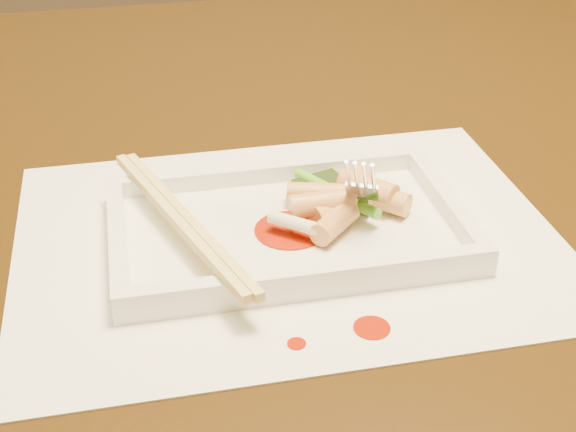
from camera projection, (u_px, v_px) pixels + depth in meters
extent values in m
cube|color=black|center=(265.00, 163.00, 0.74)|extent=(1.40, 0.90, 0.04)
cube|color=white|center=(288.00, 237.00, 0.60)|extent=(0.40, 0.30, 0.00)
cylinder|color=#9D1A04|center=(372.00, 328.00, 0.51)|extent=(0.02, 0.02, 0.00)
cylinder|color=#9D1A04|center=(297.00, 344.00, 0.49)|extent=(0.01, 0.01, 0.00)
cube|color=white|center=(288.00, 232.00, 0.60)|extent=(0.26, 0.16, 0.01)
cube|color=white|center=(269.00, 172.00, 0.65)|extent=(0.26, 0.01, 0.01)
cube|color=white|center=(311.00, 277.00, 0.53)|extent=(0.26, 0.01, 0.01)
cube|color=white|center=(117.00, 239.00, 0.57)|extent=(0.01, 0.14, 0.01)
cube|color=white|center=(446.00, 202.00, 0.61)|extent=(0.01, 0.14, 0.01)
cube|color=black|center=(321.00, 188.00, 0.63)|extent=(0.04, 0.04, 0.01)
cylinder|color=#EAEACC|center=(295.00, 223.00, 0.58)|extent=(0.04, 0.03, 0.01)
cylinder|color=#45A019|center=(336.00, 193.00, 0.61)|extent=(0.05, 0.08, 0.01)
cube|color=#E1C770|center=(176.00, 220.00, 0.57)|extent=(0.08, 0.21, 0.01)
cube|color=#E1C770|center=(187.00, 218.00, 0.57)|extent=(0.08, 0.21, 0.01)
cylinder|color=#9D1A04|center=(290.00, 230.00, 0.59)|extent=(0.05, 0.05, 0.00)
cylinder|color=#E4B46A|center=(335.00, 223.00, 0.58)|extent=(0.04, 0.04, 0.02)
cylinder|color=#E4B46A|center=(340.00, 207.00, 0.60)|extent=(0.05, 0.04, 0.02)
cylinder|color=#E4B46A|center=(368.00, 188.00, 0.61)|extent=(0.04, 0.05, 0.02)
cylinder|color=#E4B46A|center=(347.00, 199.00, 0.61)|extent=(0.05, 0.04, 0.02)
cylinder|color=#E4B46A|center=(321.00, 193.00, 0.62)|extent=(0.05, 0.03, 0.02)
cylinder|color=#E4B46A|center=(322.00, 203.00, 0.59)|extent=(0.05, 0.02, 0.02)
cylinder|color=#E4B46A|center=(366.00, 188.00, 0.62)|extent=(0.02, 0.04, 0.02)
cylinder|color=#E4B46A|center=(383.00, 199.00, 0.61)|extent=(0.04, 0.04, 0.02)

